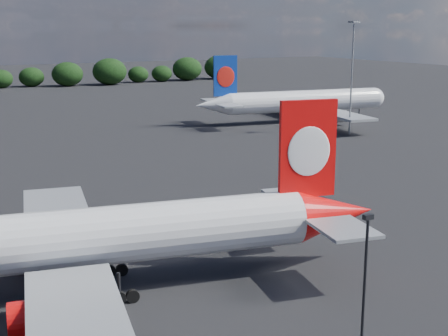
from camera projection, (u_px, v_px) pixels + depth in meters
name	position (u px, v px, depth m)	size (l,w,h in m)	color
qantas_airliner	(109.00, 237.00, 47.68)	(43.73, 41.78, 14.32)	white
china_southern_airliner	(298.00, 102.00, 132.49)	(43.98, 41.95, 14.36)	white
apron_lamp_post	(364.00, 295.00, 33.79)	(0.55, 0.30, 10.46)	black
floodlight_mast_near	(352.00, 61.00, 115.75)	(1.60, 1.60, 21.02)	gray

